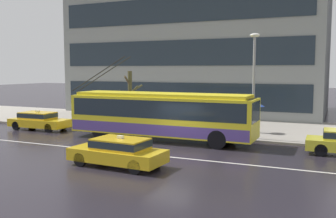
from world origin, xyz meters
name	(u,v)px	position (x,y,z in m)	size (l,w,h in m)	color
ground_plane	(170,151)	(0.00, 0.00, 0.00)	(160.00, 160.00, 0.00)	#242027
sidewalk_slab	(220,126)	(0.00, 9.30, 0.07)	(80.00, 10.00, 0.14)	gray
lane_centre_line	(160,156)	(0.00, -1.20, 0.00)	(72.00, 0.14, 0.01)	silver
trolleybus	(161,114)	(-1.75, 2.70, 1.59)	(12.09, 2.59, 5.15)	yellow
taxi_queued_behind_bus	(39,120)	(-11.55, 2.93, 0.70)	(4.44, 1.81, 1.39)	yellow
taxi_oncoming_near	(119,151)	(-0.83, -3.79, 0.70)	(4.42, 2.05, 1.39)	gold
pedestrian_at_shelter	(257,108)	(3.11, 7.16, 1.77)	(1.25, 1.25, 2.02)	brown
pedestrian_approaching_curb	(130,104)	(-5.95, 6.28, 1.79)	(1.16, 1.16, 2.02)	navy
pedestrian_walking_past	(147,107)	(-3.91, 4.96, 1.77)	(1.30, 1.30, 2.04)	#5D474D
pedestrian_waiting_by_pole	(207,110)	(0.47, 4.82, 1.75)	(1.08, 1.08, 2.03)	#183647
street_lamp	(254,76)	(3.35, 4.84, 3.89)	(0.60, 0.32, 6.30)	gray
street_tree_bare	(130,96)	(-6.64, 7.56, 2.29)	(1.25, 1.71, 4.05)	#4E4A2A
office_tower_corner_left	(205,1)	(-5.19, 20.85, 11.40)	(24.67, 15.80, 22.78)	gray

